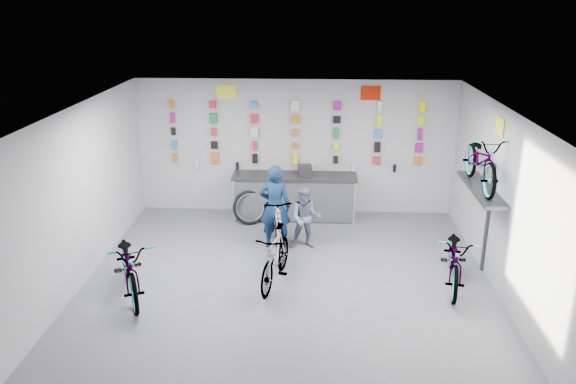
# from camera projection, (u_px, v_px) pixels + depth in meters

# --- Properties ---
(floor) EXTENTS (8.00, 8.00, 0.00)m
(floor) POSITION_uv_depth(u_px,v_px,m) (286.00, 299.00, 9.17)
(floor) COLOR #4E4E52
(floor) RESTS_ON ground
(ceiling) EXTENTS (8.00, 8.00, 0.00)m
(ceiling) POSITION_uv_depth(u_px,v_px,m) (285.00, 118.00, 8.17)
(ceiling) COLOR white
(ceiling) RESTS_ON wall_back
(wall_back) EXTENTS (7.00, 0.00, 7.00)m
(wall_back) POSITION_uv_depth(u_px,v_px,m) (295.00, 147.00, 12.44)
(wall_back) COLOR #ADADB0
(wall_back) RESTS_ON floor
(wall_front) EXTENTS (7.00, 0.00, 7.00)m
(wall_front) POSITION_uv_depth(u_px,v_px,m) (261.00, 382.00, 4.91)
(wall_front) COLOR #ADADB0
(wall_front) RESTS_ON floor
(wall_left) EXTENTS (0.00, 8.00, 8.00)m
(wall_left) POSITION_uv_depth(u_px,v_px,m) (64.00, 210.00, 8.84)
(wall_left) COLOR #ADADB0
(wall_left) RESTS_ON floor
(wall_right) EXTENTS (0.00, 8.00, 8.00)m
(wall_right) POSITION_uv_depth(u_px,v_px,m) (516.00, 218.00, 8.51)
(wall_right) COLOR #ADADB0
(wall_right) RESTS_ON floor
(counter) EXTENTS (2.70, 0.66, 1.00)m
(counter) POSITION_uv_depth(u_px,v_px,m) (294.00, 197.00, 12.34)
(counter) COLOR black
(counter) RESTS_ON floor
(merch_wall) EXTENTS (5.55, 0.08, 1.57)m
(merch_wall) POSITION_uv_depth(u_px,v_px,m) (299.00, 134.00, 12.27)
(merch_wall) COLOR #C35F1B
(merch_wall) RESTS_ON wall_back
(wall_bracket) EXTENTS (0.39, 1.90, 2.00)m
(wall_bracket) POSITION_uv_depth(u_px,v_px,m) (482.00, 194.00, 9.66)
(wall_bracket) COLOR #333338
(wall_bracket) RESTS_ON wall_right
(sign_left) EXTENTS (0.42, 0.02, 0.30)m
(sign_left) POSITION_uv_depth(u_px,v_px,m) (226.00, 92.00, 12.09)
(sign_left) COLOR #FFFD2D
(sign_left) RESTS_ON wall_back
(sign_right) EXTENTS (0.42, 0.02, 0.30)m
(sign_right) POSITION_uv_depth(u_px,v_px,m) (371.00, 93.00, 11.94)
(sign_right) COLOR #B51B06
(sign_right) RESTS_ON wall_back
(sign_side) EXTENTS (0.02, 0.40, 0.30)m
(sign_side) POSITION_uv_depth(u_px,v_px,m) (500.00, 126.00, 9.26)
(sign_side) COLOR #FFFD2D
(sign_side) RESTS_ON wall_right
(bike_left) EXTENTS (1.45, 2.11, 1.05)m
(bike_left) POSITION_uv_depth(u_px,v_px,m) (130.00, 265.00, 9.17)
(bike_left) COLOR gray
(bike_left) RESTS_ON floor
(bike_center) EXTENTS (0.79, 1.71, 0.99)m
(bike_center) POSITION_uv_depth(u_px,v_px,m) (275.00, 257.00, 9.52)
(bike_center) COLOR gray
(bike_center) RESTS_ON floor
(bike_right) EXTENTS (1.01, 2.00, 1.00)m
(bike_right) POSITION_uv_depth(u_px,v_px,m) (455.00, 258.00, 9.47)
(bike_right) COLOR gray
(bike_right) RESTS_ON floor
(bike_service) EXTENTS (0.99, 1.91, 1.11)m
(bike_service) POSITION_uv_depth(u_px,v_px,m) (274.00, 220.00, 10.91)
(bike_service) COLOR gray
(bike_service) RESTS_ON floor
(bike_wall) EXTENTS (0.63, 1.80, 0.95)m
(bike_wall) POSITION_uv_depth(u_px,v_px,m) (481.00, 161.00, 9.47)
(bike_wall) COLOR gray
(bike_wall) RESTS_ON wall_bracket
(clerk) EXTENTS (0.63, 0.43, 1.68)m
(clerk) POSITION_uv_depth(u_px,v_px,m) (275.00, 207.00, 10.80)
(clerk) COLOR #0D2243
(clerk) RESTS_ON floor
(customer) EXTENTS (0.61, 0.47, 1.25)m
(customer) POSITION_uv_depth(u_px,v_px,m) (306.00, 218.00, 10.83)
(customer) COLOR slate
(customer) RESTS_ON floor
(spare_wheel) EXTENTS (0.80, 0.47, 0.75)m
(spare_wheel) POSITION_uv_depth(u_px,v_px,m) (250.00, 208.00, 12.08)
(spare_wheel) COLOR black
(spare_wheel) RESTS_ON floor
(register) EXTENTS (0.33, 0.34, 0.22)m
(register) POSITION_uv_depth(u_px,v_px,m) (305.00, 170.00, 12.14)
(register) COLOR black
(register) RESTS_ON counter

